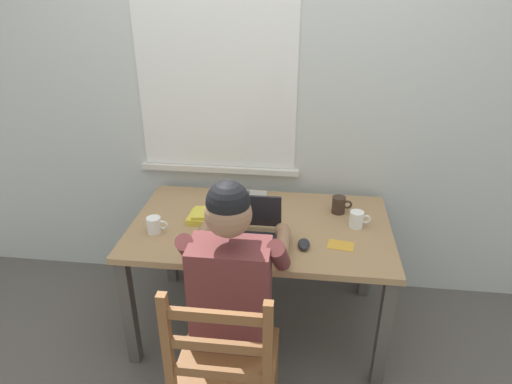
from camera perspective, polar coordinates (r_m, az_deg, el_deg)
ground_plane at (r=2.88m, az=0.52°, el=-16.27°), size 8.00×8.00×0.00m
back_wall at (r=2.70m, az=1.71°, el=12.31°), size 6.00×0.08×2.60m
desk at (r=2.51m, az=0.57°, el=-5.77°), size 1.41×0.83×0.70m
seated_person at (r=2.08m, az=-2.71°, el=-11.51°), size 0.50×0.60×1.23m
wooden_chair at (r=2.03m, az=-3.94°, el=-21.30°), size 0.42×0.42×0.93m
laptop at (r=2.30m, az=-1.06°, el=-4.91°), size 0.33×0.30×0.23m
computer_mouse at (r=2.27m, az=6.09°, el=-6.60°), size 0.06×0.10×0.03m
coffee_mug_white at (r=2.48m, az=12.69°, el=-3.41°), size 0.11×0.07×0.09m
coffee_mug_dark at (r=2.60m, az=10.50°, el=-1.61°), size 0.11×0.08×0.10m
coffee_mug_spare at (r=2.43m, az=-12.75°, el=-4.11°), size 0.11×0.07×0.09m
book_stack_main at (r=2.50m, az=-6.27°, el=-3.07°), size 0.21×0.16×0.05m
book_stack_side at (r=2.67m, az=-0.74°, el=-0.87°), size 0.19×0.15×0.05m
paper_pile_near_laptop at (r=2.60m, az=-0.01°, el=-2.18°), size 0.22×0.20×0.01m
paper_pile_back_corner at (r=2.58m, az=0.13°, el=-2.52°), size 0.28×0.23×0.01m
landscape_photo_print at (r=2.32m, az=10.70°, el=-6.66°), size 0.14×0.11×0.00m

